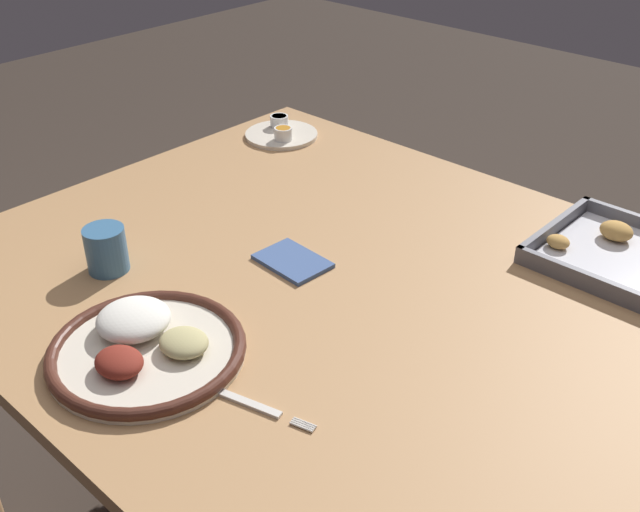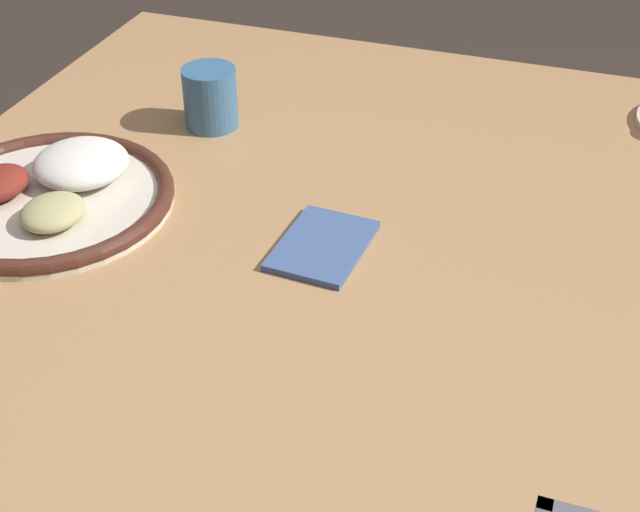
% 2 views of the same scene
% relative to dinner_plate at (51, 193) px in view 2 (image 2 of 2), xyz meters
% --- Properties ---
extents(dining_table, '(1.26, 1.08, 0.76)m').
position_rel_dinner_plate_xyz_m(dining_table, '(0.05, 0.35, -0.11)').
color(dining_table, '#AD7F51').
rests_on(dining_table, ground_plane).
extents(dinner_plate, '(0.30, 0.30, 0.05)m').
position_rel_dinner_plate_xyz_m(dinner_plate, '(0.00, 0.00, 0.00)').
color(dinner_plate, beige).
rests_on(dinner_plate, dining_table).
extents(drinking_cup, '(0.07, 0.07, 0.08)m').
position_rel_dinner_plate_xyz_m(drinking_cup, '(-0.24, 0.10, 0.03)').
color(drinking_cup, '#38668E').
rests_on(drinking_cup, dining_table).
extents(napkin, '(0.13, 0.10, 0.01)m').
position_rel_dinner_plate_xyz_m(napkin, '(-0.02, 0.33, -0.01)').
color(napkin, '#3F598C').
rests_on(napkin, dining_table).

